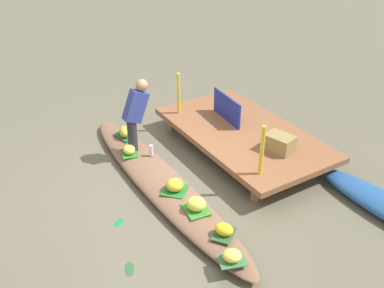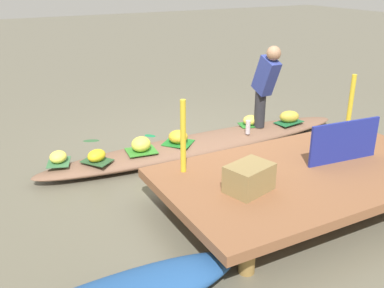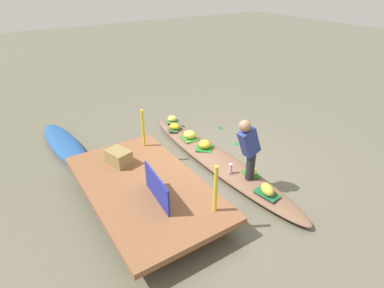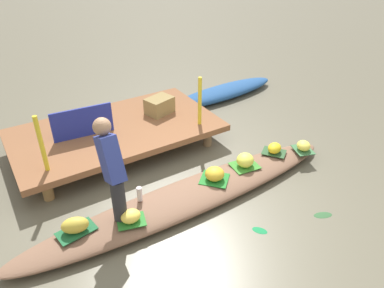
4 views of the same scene
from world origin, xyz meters
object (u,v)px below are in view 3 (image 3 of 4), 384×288
Objects in this scene: banana_bunch_4 at (190,135)px; water_bottle at (231,168)px; produce_crate at (119,157)px; market_banner at (157,188)px; banana_bunch_0 at (172,118)px; banana_bunch_5 at (251,171)px; banana_bunch_2 at (174,126)px; vendor_person at (249,147)px; moored_boat at (65,145)px; banana_bunch_3 at (205,144)px; vendor_boat at (217,160)px; banana_bunch_1 at (267,189)px.

banana_bunch_4 is 1.37× the size of water_bottle.
market_banner is at bearing -176.10° from produce_crate.
banana_bunch_0 is 2.86m from banana_bunch_5.
banana_bunch_2 is 0.91× the size of banana_bunch_4.
vendor_person is 6.25× the size of water_bottle.
produce_crate is (-1.80, -0.60, 0.40)m from moored_boat.
banana_bunch_3 is 0.29× the size of market_banner.
banana_bunch_4 is 0.30× the size of market_banner.
market_banner is at bearing 95.27° from water_bottle.
vendor_person is (-2.51, -0.02, 0.62)m from banana_bunch_2.
banana_bunch_0 is 0.25× the size of market_banner.
banana_bunch_5 is at bearing -174.88° from banana_bunch_2.
produce_crate is at bearing 119.23° from banana_bunch_2.
vendor_person reaches higher than market_banner.
market_banner is at bearing -171.09° from moored_boat.
water_bottle is (-2.18, 0.07, 0.02)m from banana_bunch_2.
banana_bunch_1 reaches higher than vendor_boat.
water_bottle is 0.45× the size of produce_crate.
banana_bunch_4 is at bearing -0.04° from banana_bunch_1.
banana_bunch_3 reaches higher than banana_bunch_0.
moored_boat is 10.55× the size of banana_bunch_2.
banana_bunch_2 is 1.04× the size of banana_bunch_5.
banana_bunch_3 is 1.87m from produce_crate.
banana_bunch_2 is 0.60m from banana_bunch_4.
banana_bunch_0 reaches higher than moored_boat.
banana_bunch_0 is at bearing -4.03° from banana_bunch_3.
vendor_person is (-3.31, -2.39, 0.78)m from moored_boat.
vendor_boat is 3.84× the size of vendor_person.
banana_bunch_3 is at bearing -176.43° from banana_bunch_2.
vendor_boat is 1.48m from banana_bunch_1.
moored_boat is 2.84× the size of market_banner.
vendor_boat is 1.58m from banana_bunch_2.
water_bottle reaches higher than banana_bunch_3.
moored_boat is 2.59m from banana_bunch_0.
banana_bunch_5 is 1.94m from market_banner.
produce_crate is (1.19, 1.71, 0.22)m from water_bottle.
banana_bunch_5 reaches higher than moored_boat.
banana_bunch_4 is 0.61× the size of produce_crate.
banana_bunch_3 is at bearing -1.00° from banana_bunch_1.
vendor_person reaches higher than banana_bunch_5.
moored_boat is at bearing 81.60° from banana_bunch_0.
banana_bunch_2 is (-0.80, -2.38, 0.16)m from moored_boat.
vendor_boat is 3.42m from moored_boat.
moored_boat is 2.51m from banana_bunch_2.
vendor_person reaches higher than banana_bunch_4.
water_bottle is 1.65m from market_banner.
banana_bunch_1 is at bearing -177.55° from vendor_person.
vendor_person reaches higher than moored_boat.
vendor_person reaches higher than vendor_boat.
vendor_boat is 17.92× the size of banana_bunch_3.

